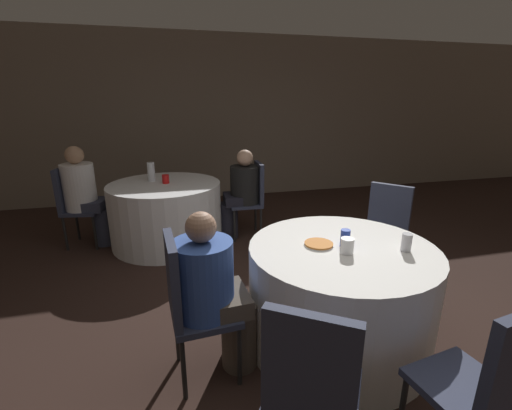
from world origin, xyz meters
TOP-DOWN VIEW (x-y plane):
  - ground_plane at (0.00, 0.00)m, footprint 16.00×16.00m
  - wall_back at (0.00, 4.20)m, footprint 16.00×0.06m
  - table_near at (0.16, -0.02)m, footprint 1.29×1.29m
  - table_far at (-1.04, 2.19)m, footprint 1.34×1.34m
  - chair_near_west at (-0.90, -0.11)m, footprint 0.44×0.43m
  - chair_near_northeast at (0.98, 0.66)m, footprint 0.56×0.56m
  - chair_near_southwest at (-0.44, -0.91)m, footprint 0.56×0.56m
  - chair_near_south at (0.31, -1.08)m, footprint 0.45×0.46m
  - chair_far_east at (0.05, 2.14)m, footprint 0.42×0.42m
  - chair_far_west at (-2.12, 2.37)m, footprint 0.46×0.46m
  - person_black_shirt at (-0.12, 2.15)m, footprint 0.53×0.38m
  - person_white_shirt at (-1.96, 2.34)m, footprint 0.52×0.40m
  - person_blue_shirt at (-0.74, -0.10)m, footprint 0.52×0.38m
  - pizza_plate_near at (0.01, 0.04)m, footprint 0.21×0.21m
  - soda_can_blue at (0.17, -0.02)m, footprint 0.07×0.07m
  - soda_can_silver at (0.53, -0.19)m, footprint 0.07×0.07m
  - cup_near at (0.13, -0.13)m, footprint 0.09×0.09m
  - bottle_far at (-1.19, 2.36)m, footprint 0.09×0.09m
  - cup_far at (-1.02, 2.19)m, footprint 0.08×0.08m

SIDE VIEW (x-z plane):
  - ground_plane at x=0.00m, z-range 0.00..0.00m
  - table_near at x=0.16m, z-range 0.00..0.76m
  - table_far at x=-1.04m, z-range 0.00..0.76m
  - chair_near_west at x=-0.90m, z-range 0.09..1.06m
  - chair_near_northeast at x=0.98m, z-range 0.09..1.06m
  - chair_near_southwest at x=-0.44m, z-range 0.09..1.06m
  - chair_near_south at x=0.31m, z-range 0.09..1.06m
  - chair_far_east at x=0.05m, z-range 0.09..1.06m
  - chair_far_west at x=-2.12m, z-range 0.09..1.06m
  - person_blue_shirt at x=-0.74m, z-range 0.02..1.14m
  - person_black_shirt at x=-0.12m, z-range 0.02..1.16m
  - person_white_shirt at x=-1.96m, z-range 0.02..1.24m
  - pizza_plate_near at x=0.01m, z-range 0.76..0.78m
  - cup_far at x=-1.02m, z-range 0.76..0.86m
  - cup_near at x=0.13m, z-range 0.76..0.86m
  - soda_can_blue at x=0.17m, z-range 0.76..0.88m
  - soda_can_silver at x=0.53m, z-range 0.76..0.88m
  - bottle_far at x=-1.19m, z-range 0.76..0.99m
  - wall_back at x=0.00m, z-range 0.00..2.80m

